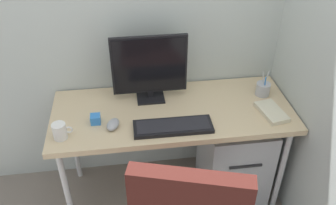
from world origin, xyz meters
The scene contains 10 objects.
ground_plane centered at (0.00, 0.00, 0.00)m, with size 8.00×8.00×0.00m, color slate.
desk centered at (0.00, 0.00, 0.69)m, with size 1.49×0.61×0.74m.
filing_cabinet centered at (0.43, -0.02, 0.31)m, with size 0.43×0.46×0.62m.
monitor centered at (-0.12, 0.15, 0.97)m, with size 0.47×0.14×0.43m.
keyboard centered at (-0.02, -0.18, 0.75)m, with size 0.46×0.16×0.03m.
mouse centered at (-0.37, -0.13, 0.76)m, with size 0.07×0.11×0.04m, color #9EA0A5.
pen_holder centered at (0.61, 0.09, 0.79)m, with size 0.09×0.09×0.18m.
notebook centered at (0.59, -0.12, 0.76)m, with size 0.12×0.22×0.03m, color beige.
coffee_mug centered at (-0.66, -0.18, 0.79)m, with size 0.11×0.08×0.10m.
desk_clamp_accessory centered at (-0.47, -0.07, 0.77)m, with size 0.06×0.06×0.06m, color #337FD8.
Camera 1 is at (-0.27, -1.78, 2.07)m, focal length 38.50 mm.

